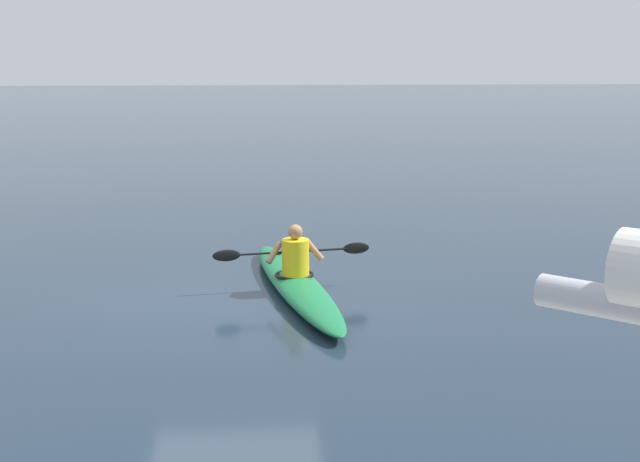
% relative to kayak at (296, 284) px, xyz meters
% --- Properties ---
extents(ground_plane, '(160.00, 160.00, 0.00)m').
position_rel_kayak_xyz_m(ground_plane, '(0.89, 0.38, -0.13)').
color(ground_plane, '#1E2D3D').
extents(kayak, '(1.45, 4.88, 0.26)m').
position_rel_kayak_xyz_m(kayak, '(0.00, 0.00, 0.00)').
color(kayak, '#19723F').
rests_on(kayak, ground).
extents(kayaker, '(2.29, 0.61, 0.73)m').
position_rel_kayak_xyz_m(kayaker, '(0.01, -0.03, 0.43)').
color(kayaker, yellow).
rests_on(kayaker, kayak).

